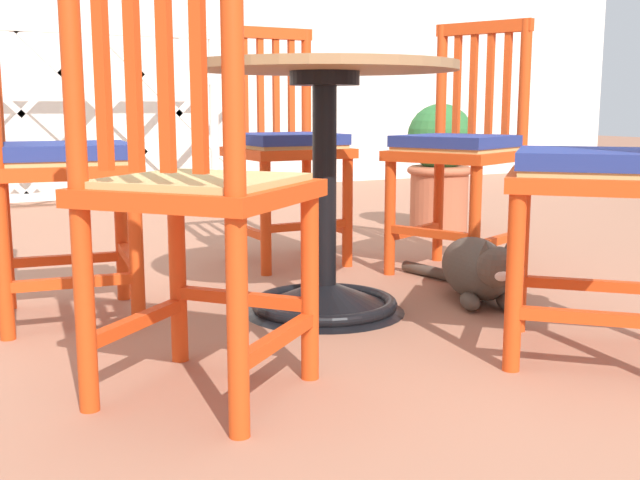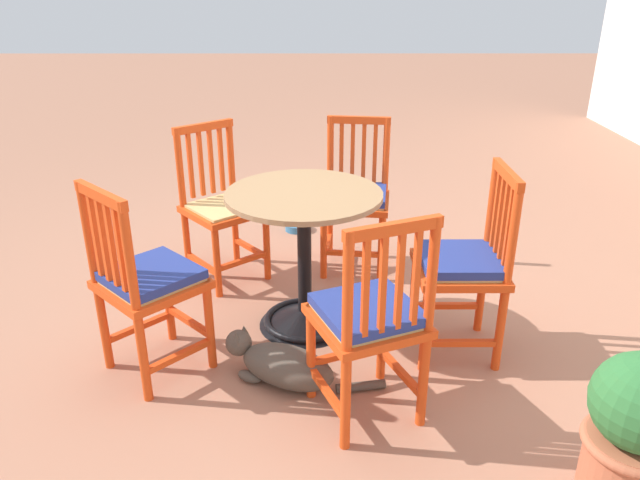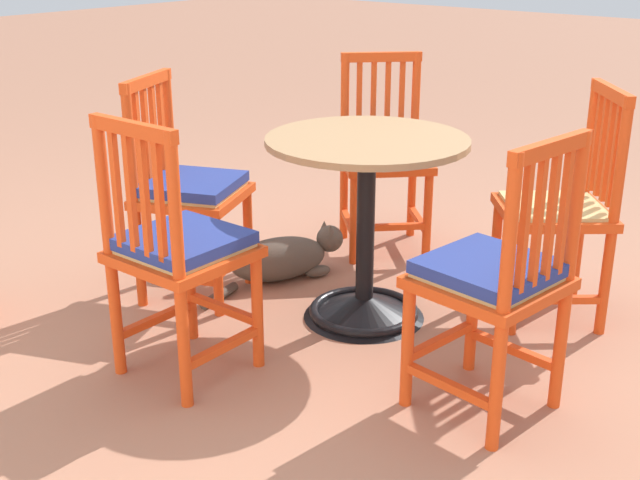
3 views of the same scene
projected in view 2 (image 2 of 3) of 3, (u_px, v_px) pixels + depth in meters
The scene contains 10 objects.
ground_plane at pixel (273, 318), 3.23m from camera, with size 24.00×24.00×0.00m, color #A36B51.
cafe_table at pixel (305, 275), 3.07m from camera, with size 0.76×0.76×0.73m.
orange_chair_at_corner at pixel (147, 283), 2.64m from camera, with size 0.57×0.57×0.91m.
orange_chair_near_fence at pixel (370, 320), 2.36m from camera, with size 0.52×0.52×0.91m.
orange_chair_by_planter at pixel (464, 266), 2.80m from camera, with size 0.40×0.40×0.91m.
orange_chair_facing_out at pixel (355, 199), 3.64m from camera, with size 0.45×0.45×0.91m.
orange_chair_tucked_in at pixel (222, 209), 3.52m from camera, with size 0.56×0.56×0.91m.
tabby_cat at pixel (280, 364), 2.69m from camera, with size 0.37×0.73×0.23m.
terracotta_planter at pixel (634, 436), 1.94m from camera, with size 0.32×0.32×0.62m.
pet_water_bowl at pixel (297, 227), 4.34m from camera, with size 0.17×0.17×0.05m, color teal.
Camera 2 is at (2.79, 0.25, 1.68)m, focal length 34.01 mm.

